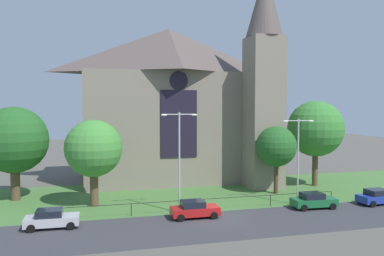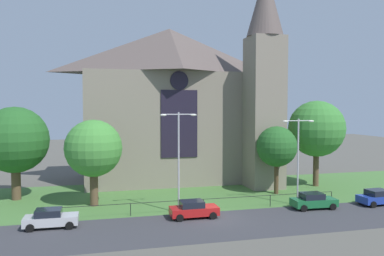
{
  "view_description": "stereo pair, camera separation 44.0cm",
  "coord_description": "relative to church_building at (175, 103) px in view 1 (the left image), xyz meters",
  "views": [
    {
      "loc": [
        -10.72,
        -32.27,
        9.71
      ],
      "look_at": [
        -0.18,
        8.0,
        7.46
      ],
      "focal_mm": 36.81,
      "sensor_mm": 36.0,
      "label": 1
    },
    {
      "loc": [
        -10.3,
        -32.38,
        9.71
      ],
      "look_at": [
        -0.18,
        8.0,
        7.46
      ],
      "focal_mm": 36.81,
      "sensor_mm": 36.0,
      "label": 2
    }
  ],
  "objects": [
    {
      "name": "parked_car_blue",
      "position": [
        16.74,
        -18.05,
        -9.53
      ],
      "size": [
        4.27,
        2.17,
        1.51
      ],
      "rotation": [
        0.0,
        0.0,
        0.04
      ],
      "color": "#1E3899",
      "rests_on": "ground"
    },
    {
      "name": "tree_right_near",
      "position": [
        9.1,
        -11.04,
        -5.0
      ],
      "size": [
        4.52,
        4.52,
        7.57
      ],
      "color": "#4C3823",
      "rests_on": "ground"
    },
    {
      "name": "ground",
      "position": [
        -0.33,
        -8.58,
        -10.27
      ],
      "size": [
        160.0,
        160.0,
        0.0
      ],
      "primitive_type": "plane",
      "color": "#56544C"
    },
    {
      "name": "streetlamp_near",
      "position": [
        -3.16,
        -16.18,
        -4.49
      ],
      "size": [
        3.37,
        0.26,
        9.23
      ],
      "color": "#B2B2B7",
      "rests_on": "ground"
    },
    {
      "name": "tree_left_near",
      "position": [
        -10.68,
        -11.57,
        -4.65
      ],
      "size": [
        5.59,
        5.59,
        8.47
      ],
      "color": "brown",
      "rests_on": "ground"
    },
    {
      "name": "tree_right_far",
      "position": [
        15.75,
        -8.25,
        -3.26
      ],
      "size": [
        6.84,
        6.84,
        10.46
      ],
      "color": "brown",
      "rests_on": "ground"
    },
    {
      "name": "parked_car_silver",
      "position": [
        -14.09,
        -17.97,
        -9.53
      ],
      "size": [
        4.24,
        2.09,
        1.51
      ],
      "rotation": [
        0.0,
        0.0,
        -0.02
      ],
      "color": "#B7B7BC",
      "rests_on": "ground"
    },
    {
      "name": "parked_car_red",
      "position": [
        -2.24,
        -18.05,
        -9.53
      ],
      "size": [
        4.2,
        2.03,
        1.51
      ],
      "rotation": [
        0.0,
        0.0,
        0.0
      ],
      "color": "#B21919",
      "rests_on": "ground"
    },
    {
      "name": "parked_car_green",
      "position": [
        9.62,
        -17.82,
        -9.53
      ],
      "size": [
        4.28,
        2.19,
        1.51
      ],
      "rotation": [
        0.0,
        0.0,
        -0.05
      ],
      "color": "#196033",
      "rests_on": "ground"
    },
    {
      "name": "streetlamp_far",
      "position": [
        8.86,
        -16.18,
        -4.86
      ],
      "size": [
        3.37,
        0.26,
        8.55
      ],
      "color": "#B2B2B7",
      "rests_on": "ground"
    },
    {
      "name": "road_asphalt",
      "position": [
        -0.33,
        -20.58,
        -10.27
      ],
      "size": [
        120.0,
        8.0,
        0.01
      ],
      "primitive_type": "cube",
      "color": "#38383D",
      "rests_on": "ground"
    },
    {
      "name": "iron_railing",
      "position": [
        -0.77,
        -16.08,
        -9.31
      ],
      "size": [
        27.1,
        0.07,
        1.13
      ],
      "color": "black",
      "rests_on": "ground"
    },
    {
      "name": "tree_left_far",
      "position": [
        -18.58,
        -6.99,
        -4.03
      ],
      "size": [
        6.9,
        6.9,
        9.74
      ],
      "color": "brown",
      "rests_on": "ground"
    },
    {
      "name": "grass_verge",
      "position": [
        -0.33,
        -10.58,
        -10.27
      ],
      "size": [
        120.0,
        20.0,
        0.01
      ],
      "primitive_type": "cube",
      "color": "#477538",
      "rests_on": "ground"
    },
    {
      "name": "church_building",
      "position": [
        0.0,
        0.0,
        0.0
      ],
      "size": [
        23.2,
        16.2,
        26.0
      ],
      "color": "gray",
      "rests_on": "ground"
    }
  ]
}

